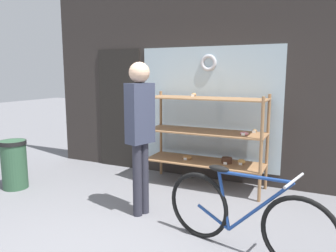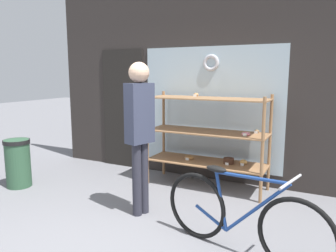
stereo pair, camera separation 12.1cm
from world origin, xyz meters
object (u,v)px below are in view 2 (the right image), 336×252
object	(u,v)px
trash_bin	(18,161)
display_case	(208,134)
pedestrian	(140,125)
bicycle	(240,217)

from	to	relation	value
trash_bin	display_case	bearing A→B (deg)	26.70
display_case	pedestrian	xyz separation A→B (m)	(-0.38, -1.27, 0.28)
bicycle	trash_bin	distance (m)	3.47
display_case	trash_bin	world-z (taller)	display_case
pedestrian	display_case	bearing A→B (deg)	-178.51
bicycle	pedestrian	world-z (taller)	pedestrian
pedestrian	trash_bin	size ratio (longest dim) A/B	2.53
pedestrian	trash_bin	world-z (taller)	pedestrian
bicycle	display_case	bearing A→B (deg)	133.15
display_case	trash_bin	xyz separation A→B (m)	(-2.53, -1.27, -0.42)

